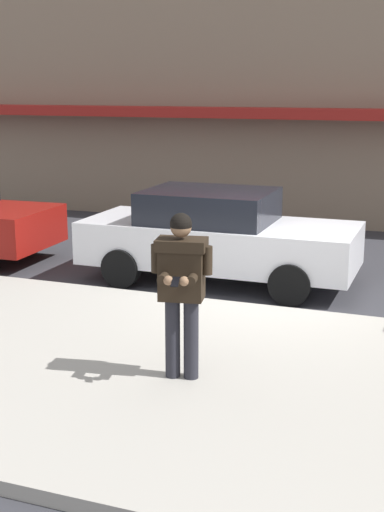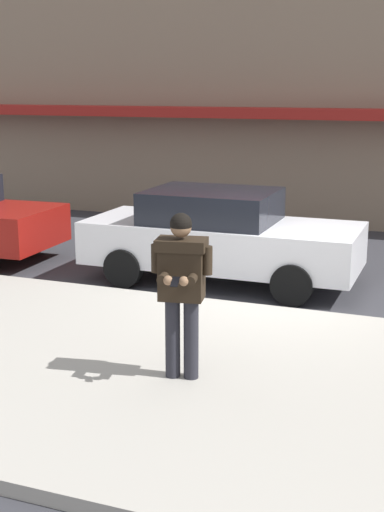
% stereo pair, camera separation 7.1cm
% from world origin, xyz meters
% --- Properties ---
extents(ground_plane, '(80.00, 80.00, 0.00)m').
position_xyz_m(ground_plane, '(0.00, 0.00, 0.00)').
color(ground_plane, '#333338').
extents(sidewalk, '(32.00, 5.30, 0.14)m').
position_xyz_m(sidewalk, '(1.00, -2.85, 0.07)').
color(sidewalk, '#A8A399').
rests_on(sidewalk, ground).
extents(curb_paint_line, '(28.00, 0.12, 0.01)m').
position_xyz_m(curb_paint_line, '(1.00, 0.05, 0.00)').
color(curb_paint_line, silver).
rests_on(curb_paint_line, ground).
extents(parked_sedan_mid, '(4.51, 1.95, 1.54)m').
position_xyz_m(parked_sedan_mid, '(-1.36, 1.21, 0.79)').
color(parked_sedan_mid, silver).
rests_on(parked_sedan_mid, ground).
extents(man_texting_on_phone, '(0.64, 0.63, 1.81)m').
position_xyz_m(man_texting_on_phone, '(-0.32, -3.06, 1.25)').
color(man_texting_on_phone, '#23232B').
rests_on(man_texting_on_phone, sidewalk).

